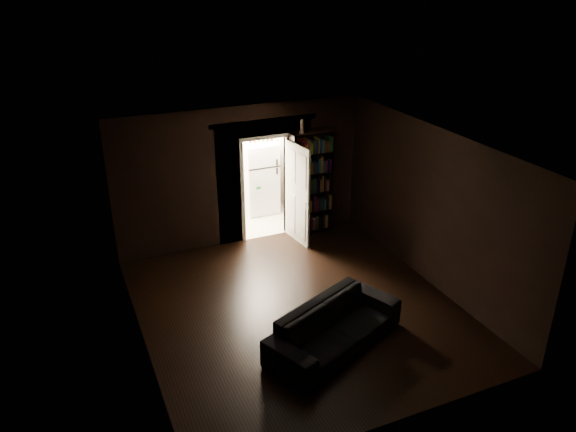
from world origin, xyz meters
name	(u,v)px	position (x,y,z in m)	size (l,w,h in m)	color
ground	(299,309)	(0.00, 0.00, 0.00)	(5.50, 5.50, 0.00)	black
room_walls	(273,193)	(-0.01, 1.07, 1.68)	(5.02, 5.61, 2.84)	black
kitchen_alcove	(246,165)	(0.50, 3.87, 1.21)	(2.20, 1.80, 2.60)	#BDB8A5
sofa	(335,321)	(0.09, -1.07, 0.43)	(2.24, 0.97, 0.86)	black
bookshelf	(311,183)	(1.45, 2.59, 1.10)	(0.90, 0.32, 2.20)	black
refrigerator	(259,177)	(0.86, 4.03, 0.82)	(0.74, 0.68, 1.65)	white
door	(298,194)	(1.02, 2.31, 1.02)	(0.85, 0.05, 2.05)	white
figurine	(302,126)	(1.20, 2.53, 2.34)	(0.09, 0.09, 0.27)	white
bottles	(261,136)	(0.90, 3.98, 1.79)	(0.71, 0.09, 0.29)	black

